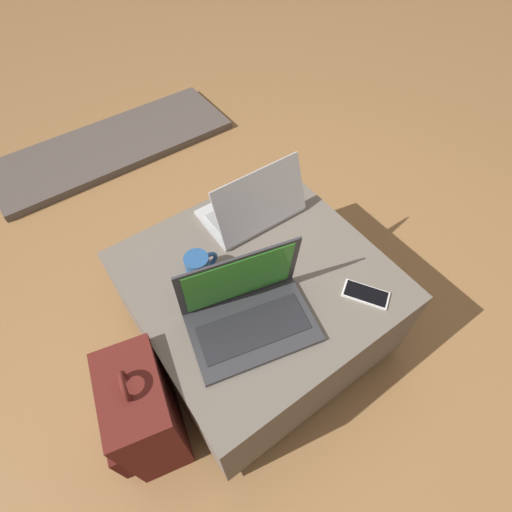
# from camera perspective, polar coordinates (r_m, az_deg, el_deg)

# --- Properties ---
(ground_plane) EXTENTS (14.00, 14.00, 0.00)m
(ground_plane) POSITION_cam_1_polar(r_m,az_deg,el_deg) (1.74, 0.25, -10.76)
(ground_plane) COLOR #9E7042
(ottoman) EXTENTS (0.83, 0.81, 0.44)m
(ottoman) POSITION_cam_1_polar(r_m,az_deg,el_deg) (1.54, 0.28, -7.16)
(ottoman) COLOR #3D3832
(ottoman) RESTS_ON ground_plane
(laptop_near) EXTENTS (0.43, 0.33, 0.26)m
(laptop_near) POSITION_cam_1_polar(r_m,az_deg,el_deg) (1.22, -1.17, -7.83)
(laptop_near) COLOR #333338
(laptop_near) RESTS_ON ottoman
(laptop_far) EXTENTS (0.36, 0.23, 0.23)m
(laptop_far) POSITION_cam_1_polar(r_m,az_deg,el_deg) (1.49, -0.37, 7.00)
(laptop_far) COLOR silver
(laptop_far) RESTS_ON ottoman
(cell_phone) EXTENTS (0.14, 0.16, 0.01)m
(cell_phone) POSITION_cam_1_polar(r_m,az_deg,el_deg) (1.36, 15.40, -5.28)
(cell_phone) COLOR white
(cell_phone) RESTS_ON ottoman
(backpack) EXTENTS (0.28, 0.32, 0.54)m
(backpack) POSITION_cam_1_polar(r_m,az_deg,el_deg) (1.42, -15.74, -21.11)
(backpack) COLOR #5B1E19
(backpack) RESTS_ON ground_plane
(coffee_mug) EXTENTS (0.12, 0.08, 0.09)m
(coffee_mug) POSITION_cam_1_polar(r_m,az_deg,el_deg) (1.34, -8.20, -1.34)
(coffee_mug) COLOR #285693
(coffee_mug) RESTS_ON ottoman
(fireplace_hearth) EXTENTS (1.40, 0.50, 0.04)m
(fireplace_hearth) POSITION_cam_1_polar(r_m,az_deg,el_deg) (2.66, -19.73, 14.66)
(fireplace_hearth) COLOR #564C47
(fireplace_hearth) RESTS_ON ground_plane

